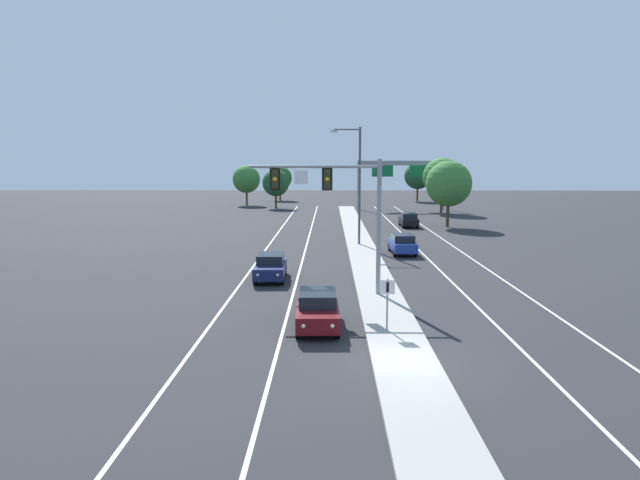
{
  "coord_description": "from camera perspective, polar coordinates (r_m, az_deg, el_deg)",
  "views": [
    {
      "loc": [
        -2.73,
        -19.72,
        7.16
      ],
      "look_at": [
        -3.2,
        9.52,
        3.2
      ],
      "focal_mm": 32.16,
      "sensor_mm": 36.0,
      "label": 1
    }
  ],
  "objects": [
    {
      "name": "ground_plane",
      "position": [
        21.16,
        8.47,
        -12.15
      ],
      "size": [
        260.0,
        260.0,
        0.0
      ],
      "primitive_type": "plane",
      "color": "#28282B"
    },
    {
      "name": "median_island",
      "position": [
        38.48,
        4.98,
        -2.93
      ],
      "size": [
        2.4,
        110.0,
        0.15
      ],
      "primitive_type": "cube",
      "color": "#9E9B93",
      "rests_on": "ground"
    },
    {
      "name": "lane_stripe_oncoming_center",
      "position": [
        45.33,
        -1.58,
        -1.38
      ],
      "size": [
        0.14,
        100.0,
        0.01
      ],
      "primitive_type": "cube",
      "color": "silver",
      "rests_on": "ground"
    },
    {
      "name": "lane_stripe_receding_center",
      "position": [
        45.9,
        10.23,
        -1.38
      ],
      "size": [
        0.14,
        100.0,
        0.01
      ],
      "primitive_type": "cube",
      "color": "silver",
      "rests_on": "ground"
    },
    {
      "name": "edge_stripe_left",
      "position": [
        45.6,
        -5.73,
        -1.36
      ],
      "size": [
        0.14,
        100.0,
        0.01
      ],
      "primitive_type": "cube",
      "color": "silver",
      "rests_on": "ground"
    },
    {
      "name": "edge_stripe_right",
      "position": [
        46.54,
        14.24,
        -1.37
      ],
      "size": [
        0.14,
        100.0,
        0.01
      ],
      "primitive_type": "cube",
      "color": "silver",
      "rests_on": "ground"
    },
    {
      "name": "overhead_signal_mast",
      "position": [
        30.35,
        1.73,
        4.23
      ],
      "size": [
        7.01,
        0.44,
        7.2
      ],
      "color": "gray",
      "rests_on": "median_island"
    },
    {
      "name": "median_sign_post",
      "position": [
        24.25,
        6.73,
        -5.63
      ],
      "size": [
        0.6,
        0.1,
        2.2
      ],
      "color": "gray",
      "rests_on": "median_island"
    },
    {
      "name": "street_lamp_median",
      "position": [
        49.38,
        3.71,
        6.11
      ],
      "size": [
        2.58,
        0.28,
        10.0
      ],
      "color": "#4C4C51",
      "rests_on": "median_island"
    },
    {
      "name": "car_oncoming_darkred",
      "position": [
        25.12,
        -0.24,
        -6.91
      ],
      "size": [
        1.92,
        4.51,
        1.58
      ],
      "color": "#5B0F14",
      "rests_on": "ground"
    },
    {
      "name": "car_oncoming_navy",
      "position": [
        35.42,
        -4.94,
        -2.63
      ],
      "size": [
        1.91,
        4.51,
        1.58
      ],
      "color": "#141E4C",
      "rests_on": "ground"
    },
    {
      "name": "car_receding_blue",
      "position": [
        45.62,
        8.2,
        -0.36
      ],
      "size": [
        1.9,
        4.5,
        1.58
      ],
      "color": "navy",
      "rests_on": "ground"
    },
    {
      "name": "car_receding_black",
      "position": [
        64.95,
        8.8,
        2.02
      ],
      "size": [
        1.84,
        4.48,
        1.58
      ],
      "color": "black",
      "rests_on": "ground"
    },
    {
      "name": "highway_sign_gantry",
      "position": [
        88.37,
        8.09,
        6.99
      ],
      "size": [
        13.28,
        0.42,
        7.5
      ],
      "color": "gray",
      "rests_on": "ground"
    },
    {
      "name": "tree_far_right_c",
      "position": [
        108.47,
        9.7,
        6.31
      ],
      "size": [
        5.01,
        5.01,
        7.24
      ],
      "color": "#4C3823",
      "rests_on": "ground"
    },
    {
      "name": "tree_far_right_a",
      "position": [
        83.24,
        12.05,
        6.15
      ],
      "size": [
        5.44,
        5.44,
        7.88
      ],
      "color": "#4C3823",
      "rests_on": "ground"
    },
    {
      "name": "tree_far_right_b",
      "position": [
        65.54,
        12.68,
        5.48
      ],
      "size": [
        5.11,
        5.11,
        7.4
      ],
      "color": "#4C3823",
      "rests_on": "ground"
    },
    {
      "name": "tree_far_left_b",
      "position": [
        90.84,
        -4.42,
        5.69
      ],
      "size": [
        4.23,
        4.23,
        6.12
      ],
      "color": "#4C3823",
      "rests_on": "ground"
    },
    {
      "name": "tree_far_left_c",
      "position": [
        97.81,
        -7.34,
        6.02
      ],
      "size": [
        4.64,
        4.64,
        6.71
      ],
      "color": "#4C3823",
      "rests_on": "ground"
    },
    {
      "name": "tree_far_left_a",
      "position": [
        109.97,
        -4.0,
        6.18
      ],
      "size": [
        4.52,
        4.52,
        6.54
      ],
      "color": "#4C3823",
      "rests_on": "ground"
    }
  ]
}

